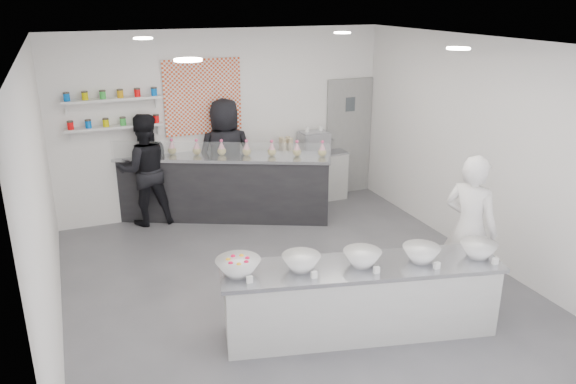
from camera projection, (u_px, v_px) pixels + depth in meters
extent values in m
plane|color=#515156|center=(294.00, 286.00, 7.12)|extent=(6.00, 6.00, 0.00)
plane|color=white|center=(295.00, 43.00, 6.12)|extent=(6.00, 6.00, 0.00)
plane|color=white|center=(225.00, 123.00, 9.24)|extent=(5.50, 0.00, 5.50)
plane|color=white|center=(43.00, 205.00, 5.65)|extent=(0.00, 6.00, 6.00)
plane|color=white|center=(482.00, 151.00, 7.59)|extent=(0.00, 6.00, 6.00)
cube|color=gray|center=(349.00, 137.00, 10.18)|extent=(0.88, 0.04, 2.10)
cube|color=#C93D13|center=(203.00, 97.00, 8.95)|extent=(1.25, 0.03, 1.20)
cube|color=silver|center=(115.00, 127.00, 8.51)|extent=(1.45, 0.22, 0.04)
cube|color=silver|center=(112.00, 99.00, 8.37)|extent=(1.45, 0.22, 0.04)
cylinder|color=white|center=(188.00, 60.00, 4.76)|extent=(0.24, 0.24, 0.02)
cylinder|color=white|center=(458.00, 48.00, 5.74)|extent=(0.24, 0.24, 0.02)
cylinder|color=white|center=(143.00, 38.00, 7.03)|extent=(0.24, 0.24, 0.02)
cylinder|color=white|center=(342.00, 33.00, 8.02)|extent=(0.24, 0.24, 0.02)
cube|color=beige|center=(360.00, 299.00, 6.04)|extent=(3.06, 1.33, 0.81)
cube|color=black|center=(223.00, 187.00, 9.13)|extent=(3.41, 2.03, 1.07)
cube|color=white|center=(218.00, 151.00, 8.62)|extent=(3.10, 1.45, 0.29)
cube|color=beige|center=(315.00, 177.00, 9.95)|extent=(1.17, 0.37, 0.87)
cube|color=#93969E|center=(314.00, 143.00, 9.74)|extent=(0.50, 0.35, 0.38)
imported|color=white|center=(470.00, 229.00, 6.57)|extent=(0.67, 0.78, 1.81)
imported|color=black|center=(145.00, 170.00, 8.81)|extent=(0.89, 0.71, 1.78)
imported|color=black|center=(226.00, 157.00, 9.25)|extent=(0.99, 0.68, 1.93)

